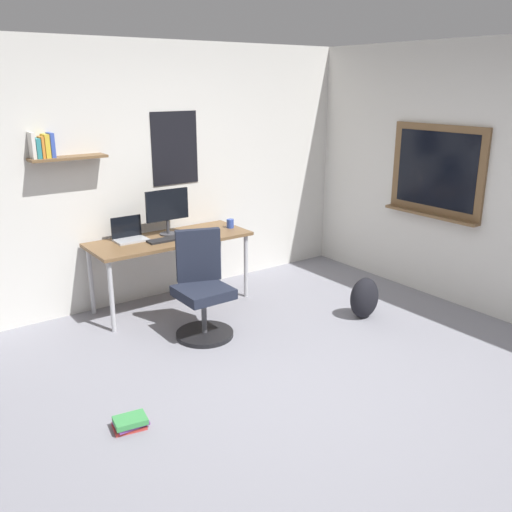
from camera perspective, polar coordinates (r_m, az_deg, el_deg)
name	(u,v)px	position (r m, az deg, el deg)	size (l,w,h in m)	color
ground_plane	(301,390)	(4.27, 4.67, -13.58)	(5.20, 5.20, 0.00)	gray
wall_back	(148,174)	(5.80, -11.10, 8.27)	(5.00, 0.30, 2.60)	silver
wall_right	(503,183)	(5.67, 24.13, 6.84)	(0.22, 5.00, 2.60)	silver
desk	(170,244)	(5.60, -8.85, 1.24)	(1.61, 0.64, 0.72)	brown
office_chair	(202,292)	(4.99, -5.57, -3.67)	(0.53, 0.55, 0.95)	black
laptop	(129,235)	(5.55, -12.94, 2.16)	(0.31, 0.21, 0.23)	#ADAFB5
monitor_primary	(167,209)	(5.62, -9.13, 4.83)	(0.46, 0.17, 0.46)	#38383D
keyboard	(166,240)	(5.47, -9.24, 1.67)	(0.37, 0.13, 0.02)	black
computer_mouse	(191,235)	(5.60, -6.70, 2.21)	(0.10, 0.06, 0.03)	#262628
coffee_mug	(230,224)	(5.89, -2.67, 3.36)	(0.08, 0.08, 0.09)	#334CA5
backpack	(364,298)	(5.47, 11.10, -4.25)	(0.32, 0.22, 0.41)	black
book_stack_on_floor	(130,423)	(3.92, -12.83, -16.40)	(0.24, 0.20, 0.09)	#C63833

